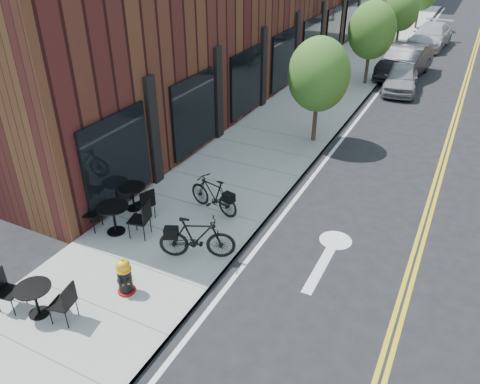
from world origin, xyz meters
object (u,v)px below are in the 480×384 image
Objects in this scene: fire_hydrant at (125,276)px; parked_car_b at (405,62)px; bicycle_left at (213,195)px; parked_car_a at (401,78)px; parked_car_c at (431,36)px; bistro_set_c at (133,194)px; bistro_set_b at (114,215)px; bistro_set_a at (35,297)px; bicycle_right at (197,238)px.

fire_hydrant is 0.18× the size of parked_car_b.
bicycle_left is 14.14m from parked_car_a.
parked_car_c is at bearing -172.50° from bicycle_left.
bicycle_left is at bearing 46.51° from bistro_set_c.
bistro_set_c is 0.34× the size of parked_car_c.
parked_car_a reaches higher than bicycle_left.
bistro_set_b is 0.52× the size of parked_car_a.
bistro_set_c is at bearing -97.03° from parked_car_b.
fire_hydrant is 17.93m from parked_car_a.
bicycle_right is at bearing 46.93° from bistro_set_a.
bistro_set_c is 15.57m from parked_car_a.
parked_car_a reaches higher than bistro_set_b.
bistro_set_b reaches higher than fire_hydrant.
parked_car_b reaches higher than fire_hydrant.
bicycle_left is 2.15m from bicycle_right.
bicycle_right is 0.36× the size of parked_car_c.
bicycle_right reaches higher than bistro_set_b.
bistro_set_a is at bearing -92.20° from parked_car_b.
bistro_set_c is (-0.82, 4.25, 0.01)m from bistro_set_a.
parked_car_b is 7.80m from parked_car_c.
parked_car_c is (2.72, 28.09, 0.20)m from fire_hydrant.
bistro_set_b is (-0.52, 3.09, 0.05)m from bistro_set_a.
fire_hydrant is 0.18× the size of parked_car_c.
bicycle_right reaches higher than bistro_set_a.
bistro_set_a is at bearing -56.66° from bistro_set_c.
fire_hydrant is 20.44m from parked_car_b.
parked_car_a is (3.91, 19.09, 0.06)m from bistro_set_a.
bicycle_right is at bearing -87.79° from parked_car_b.
bistro_set_c is (-2.80, 1.09, -0.09)m from bicycle_right.
bicycle_right is (0.77, 1.80, 0.13)m from fire_hydrant.
parked_car_b is at bearing -29.58° from bicycle_right.
parked_car_c is at bearing 107.19° from fire_hydrant.
bistro_set_c is at bearing 91.71° from bistro_set_b.
bicycle_right is at bearing 1.16° from bistro_set_c.
bistro_set_b is at bearing -111.88° from parked_car_a.
parked_car_c is at bearing 67.45° from bistro_set_b.
parked_car_b is (1.65, 18.50, 0.14)m from bicycle_right.
parked_car_a is 0.77× the size of parked_car_b.
parked_car_b is at bearing -174.39° from bicycle_left.
bicycle_right is 1.06× the size of bistro_set_a.
bistro_set_a is 3.14m from bistro_set_b.
bistro_set_b is at bearing 88.47° from bistro_set_a.
parked_car_a is (1.93, 15.93, -0.03)m from bicycle_right.
parked_car_a is (4.42, 16.00, 0.01)m from bistro_set_b.
bicycle_left is 5.35m from bistro_set_a.
bistro_set_a is 4.33m from bistro_set_c.
bicycle_left is at bearing 111.76° from fire_hydrant.
parked_car_c is (3.93, 29.46, 0.16)m from bistro_set_a.
bicycle_left is at bearing -5.39° from bicycle_right.
parked_car_c is at bearing 95.11° from parked_car_b.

